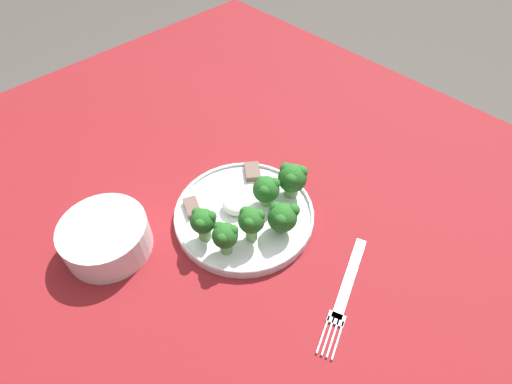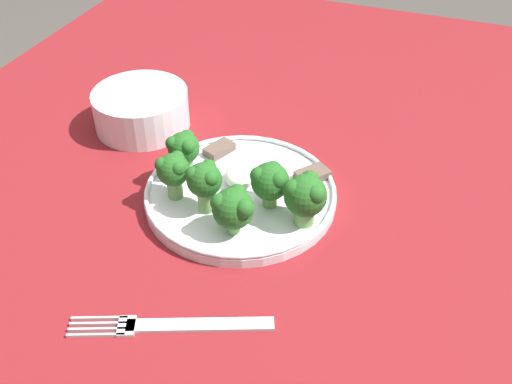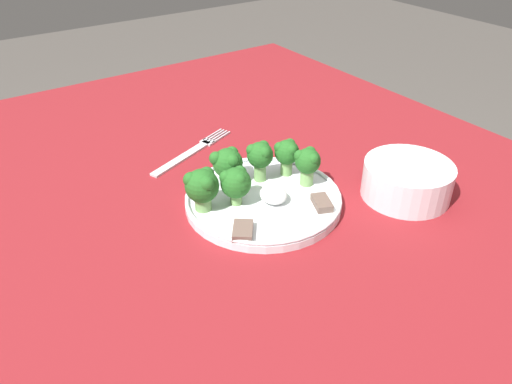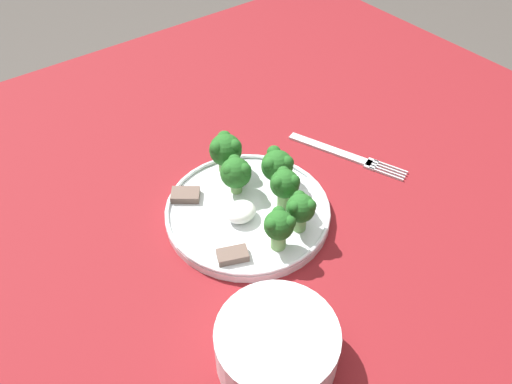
% 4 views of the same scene
% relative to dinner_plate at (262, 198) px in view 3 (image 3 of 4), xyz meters
% --- Properties ---
extents(table, '(1.30, 1.07, 0.74)m').
position_rel_dinner_plate_xyz_m(table, '(0.00, -0.04, -0.10)').
color(table, maroon).
rests_on(table, ground_plane).
extents(dinner_plate, '(0.23, 0.23, 0.02)m').
position_rel_dinner_plate_xyz_m(dinner_plate, '(0.00, 0.00, 0.00)').
color(dinner_plate, white).
rests_on(dinner_plate, table).
extents(fork, '(0.09, 0.19, 0.00)m').
position_rel_dinner_plate_xyz_m(fork, '(-0.20, -0.01, -0.01)').
color(fork, silver).
rests_on(fork, table).
extents(cream_bowl, '(0.13, 0.13, 0.05)m').
position_rel_dinner_plate_xyz_m(cream_bowl, '(0.11, 0.19, 0.02)').
color(cream_bowl, silver).
rests_on(cream_bowl, table).
extents(broccoli_floret_near_rim_left, '(0.05, 0.05, 0.06)m').
position_rel_dinner_plate_xyz_m(broccoli_floret_near_rim_left, '(-0.06, -0.02, 0.04)').
color(broccoli_floret_near_rim_left, '#709E56').
rests_on(broccoli_floret_near_rim_left, dinner_plate).
extents(broccoli_floret_center_left, '(0.05, 0.04, 0.06)m').
position_rel_dinner_plate_xyz_m(broccoli_floret_center_left, '(-0.01, -0.04, 0.04)').
color(broccoli_floret_center_left, '#709E56').
rests_on(broccoli_floret_center_left, dinner_plate).
extents(broccoli_floret_back_left, '(0.04, 0.04, 0.06)m').
position_rel_dinner_plate_xyz_m(broccoli_floret_back_left, '(-0.04, 0.03, 0.05)').
color(broccoli_floret_back_left, '#709E56').
rests_on(broccoli_floret_back_left, dinner_plate).
extents(broccoli_floret_front_left, '(0.04, 0.04, 0.06)m').
position_rel_dinner_plate_xyz_m(broccoli_floret_front_left, '(-0.03, 0.07, 0.04)').
color(broccoli_floret_front_left, '#709E56').
rests_on(broccoli_floret_front_left, dinner_plate).
extents(broccoli_floret_center_back, '(0.04, 0.04, 0.06)m').
position_rel_dinner_plate_xyz_m(broccoli_floret_center_back, '(0.01, 0.08, 0.04)').
color(broccoli_floret_center_back, '#709E56').
rests_on(broccoli_floret_center_back, dinner_plate).
extents(broccoli_floret_mid_cluster, '(0.05, 0.05, 0.06)m').
position_rel_dinner_plate_xyz_m(broccoli_floret_mid_cluster, '(-0.02, -0.09, 0.04)').
color(broccoli_floret_mid_cluster, '#709E56').
rests_on(broccoli_floret_mid_cluster, dinner_plate).
extents(meat_slice_front_slice, '(0.05, 0.05, 0.01)m').
position_rel_dinner_plate_xyz_m(meat_slice_front_slice, '(0.06, -0.07, 0.01)').
color(meat_slice_front_slice, brown).
rests_on(meat_slice_front_slice, dinner_plate).
extents(meat_slice_middle_slice, '(0.04, 0.04, 0.01)m').
position_rel_dinner_plate_xyz_m(meat_slice_middle_slice, '(0.07, 0.06, 0.01)').
color(meat_slice_middle_slice, brown).
rests_on(meat_slice_middle_slice, dinner_plate).
extents(sauce_dollop, '(0.04, 0.04, 0.02)m').
position_rel_dinner_plate_xyz_m(sauce_dollop, '(0.02, 0.01, 0.01)').
color(sauce_dollop, white).
rests_on(sauce_dollop, dinner_plate).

